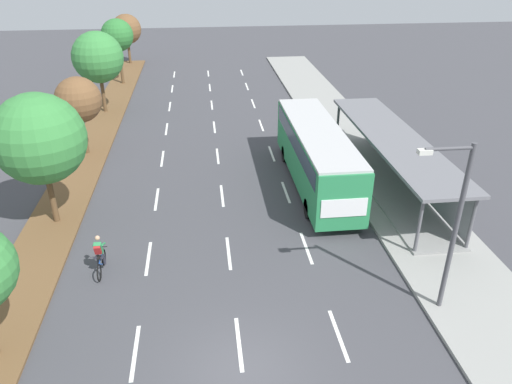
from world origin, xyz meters
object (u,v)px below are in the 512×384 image
cyclist (100,256)px  median_tree_fourth (98,57)px  median_tree_farthest (126,29)px  streetlight (453,219)px  bus (316,151)px  median_tree_third (78,100)px  bus_shelter (396,156)px  median_tree_second (39,139)px  median_tree_fifth (117,35)px

cyclist → median_tree_fourth: 22.14m
median_tree_farthest → streetlight: size_ratio=0.80×
bus → median_tree_farthest: size_ratio=2.17×
bus → median_tree_third: median_tree_third is taller
bus_shelter → median_tree_fourth: size_ratio=2.26×
median_tree_second → median_tree_third: median_tree_second is taller
cyclist → median_tree_third: median_tree_third is taller
median_tree_second → median_tree_third: 8.68m
bus → cyclist: 12.69m
median_tree_third → median_tree_fourth: size_ratio=0.79×
median_tree_third → median_tree_fourth: (-0.18, 8.64, 0.78)m
bus_shelter → cyclist: (-14.84, -6.22, -1.07)m
median_tree_second → streetlight: size_ratio=0.97×
bus_shelter → median_tree_farthest: size_ratio=2.69×
cyclist → median_tree_second: (-2.85, 4.33, 3.58)m
bus_shelter → bus: 4.34m
median_tree_second → median_tree_fifth: (-0.07, 25.93, 0.15)m
bus → median_tree_fourth: size_ratio=1.82×
cyclist → median_tree_fourth: bearing=98.5°
cyclist → median_tree_fifth: size_ratio=0.31×
cyclist → median_tree_fourth: (-3.22, 21.61, 3.57)m
median_tree_second → median_tree_farthest: 34.58m
bus_shelter → median_tree_second: (-17.69, -1.89, 2.51)m
median_tree_farthest → streetlight: (15.93, -42.64, 0.15)m
median_tree_fourth → streetlight: streetlight is taller
bus → cyclist: size_ratio=6.20×
bus_shelter → cyclist: bearing=-157.3°
cyclist → median_tree_second: size_ratio=0.29×
median_tree_third → median_tree_farthest: 25.93m
bus → median_tree_third: bearing=156.0°
median_tree_second → median_tree_third: size_ratio=1.29×
streetlight → bus: bearing=101.5°
bus_shelter → median_tree_fourth: median_tree_fourth is taller
median_tree_fourth → median_tree_second: bearing=-88.8°
median_tree_second → streetlight: (15.58, -8.07, -0.48)m
median_tree_fifth → bus: bearing=-60.0°
cyclist → streetlight: bearing=-16.4°
median_tree_second → median_tree_farthest: median_tree_second is taller
median_tree_second → median_tree_farthest: bearing=90.6°
bus_shelter → bus: bearing=170.7°
median_tree_third → streetlight: bearing=-46.7°
bus_shelter → median_tree_farthest: bearing=118.9°
median_tree_fifth → streetlight: 37.43m
bus_shelter → median_tree_fifth: median_tree_fifth is taller
bus → cyclist: bearing=-146.8°
median_tree_third → cyclist: bearing=-76.8°
bus → median_tree_third: (-13.60, 6.04, 1.52)m
median_tree_fifth → streetlight: streetlight is taller
bus_shelter → median_tree_third: 19.19m
bus → streetlight: size_ratio=1.74×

